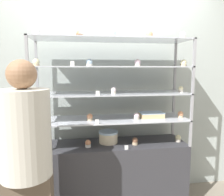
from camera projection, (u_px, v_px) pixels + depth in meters
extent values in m
cube|color=#A8B2AD|center=(107.00, 88.00, 2.62)|extent=(8.00, 0.05, 2.60)
cube|color=#333338|center=(112.00, 176.00, 2.39)|extent=(1.58, 0.45, 0.74)
cube|color=#99999E|center=(39.00, 129.00, 2.41)|extent=(0.02, 0.02, 0.27)
cube|color=#99999E|center=(173.00, 123.00, 2.64)|extent=(0.02, 0.02, 0.27)
cube|color=#99999E|center=(31.00, 141.00, 2.00)|extent=(0.02, 0.02, 0.27)
cube|color=#99999E|center=(190.00, 134.00, 2.23)|extent=(0.02, 0.02, 0.27)
cube|color=#B7BCC6|center=(112.00, 119.00, 2.30)|extent=(1.58, 0.45, 0.01)
cube|color=#99999E|center=(38.00, 104.00, 2.37)|extent=(0.02, 0.02, 0.27)
cube|color=#99999E|center=(174.00, 101.00, 2.61)|extent=(0.02, 0.02, 0.27)
cube|color=#99999E|center=(30.00, 112.00, 1.96)|extent=(0.02, 0.02, 0.27)
cube|color=#99999E|center=(192.00, 107.00, 2.19)|extent=(0.02, 0.02, 0.27)
cube|color=#B7BCC6|center=(112.00, 93.00, 2.26)|extent=(1.58, 0.45, 0.01)
cube|color=#99999E|center=(37.00, 79.00, 2.34)|extent=(0.02, 0.02, 0.27)
cube|color=#99999E|center=(175.00, 78.00, 2.57)|extent=(0.02, 0.02, 0.27)
cube|color=#99999E|center=(28.00, 82.00, 1.92)|extent=(0.02, 0.02, 0.27)
cube|color=#99999E|center=(193.00, 80.00, 2.15)|extent=(0.02, 0.02, 0.27)
cube|color=#B7BCC6|center=(112.00, 67.00, 2.23)|extent=(1.58, 0.45, 0.01)
cube|color=#99999E|center=(36.00, 53.00, 2.30)|extent=(0.02, 0.02, 0.27)
cube|color=#99999E|center=(176.00, 55.00, 2.53)|extent=(0.02, 0.02, 0.27)
cube|color=#99999E|center=(27.00, 50.00, 1.89)|extent=(0.02, 0.02, 0.27)
cube|color=#99999E|center=(195.00, 52.00, 2.12)|extent=(0.02, 0.02, 0.27)
cube|color=#B7BCC6|center=(112.00, 39.00, 2.19)|extent=(1.58, 0.45, 0.01)
cylinder|color=beige|center=(108.00, 138.00, 2.36)|extent=(0.20, 0.20, 0.11)
cylinder|color=silver|center=(108.00, 132.00, 2.35)|extent=(0.21, 0.21, 0.02)
cube|color=#DBBC84|center=(151.00, 115.00, 2.35)|extent=(0.25, 0.16, 0.05)
cube|color=silver|center=(151.00, 113.00, 2.34)|extent=(0.25, 0.16, 0.01)
cylinder|color=#CCB28C|center=(41.00, 147.00, 2.18)|extent=(0.06, 0.06, 0.03)
sphere|color=white|center=(41.00, 144.00, 2.18)|extent=(0.06, 0.06, 0.06)
cylinder|color=white|center=(88.00, 146.00, 2.23)|extent=(0.06, 0.06, 0.03)
sphere|color=#E5996B|center=(88.00, 143.00, 2.22)|extent=(0.06, 0.06, 0.06)
cylinder|color=#CCB28C|center=(135.00, 143.00, 2.30)|extent=(0.06, 0.06, 0.03)
sphere|color=#8C5B42|center=(135.00, 140.00, 2.30)|extent=(0.06, 0.06, 0.06)
cylinder|color=beige|center=(178.00, 140.00, 2.39)|extent=(0.06, 0.06, 0.03)
sphere|color=#F4EAB2|center=(178.00, 138.00, 2.39)|extent=(0.06, 0.06, 0.06)
cube|color=white|center=(126.00, 148.00, 2.15)|extent=(0.04, 0.00, 0.04)
cylinder|color=beige|center=(39.00, 121.00, 2.13)|extent=(0.06, 0.06, 0.02)
sphere|color=silver|center=(39.00, 119.00, 2.12)|extent=(0.06, 0.06, 0.06)
cylinder|color=#CCB28C|center=(90.00, 119.00, 2.22)|extent=(0.06, 0.06, 0.02)
sphere|color=#E5996B|center=(90.00, 116.00, 2.21)|extent=(0.06, 0.06, 0.06)
cylinder|color=beige|center=(136.00, 118.00, 2.26)|extent=(0.06, 0.06, 0.02)
sphere|color=silver|center=(137.00, 116.00, 2.26)|extent=(0.06, 0.06, 0.06)
cylinder|color=#CCB28C|center=(180.00, 116.00, 2.35)|extent=(0.06, 0.06, 0.02)
sphere|color=#E5996B|center=(181.00, 114.00, 2.35)|extent=(0.06, 0.06, 0.06)
cube|color=white|center=(97.00, 122.00, 2.07)|extent=(0.04, 0.00, 0.04)
cylinder|color=white|center=(35.00, 94.00, 2.06)|extent=(0.05, 0.05, 0.03)
sphere|color=silver|center=(35.00, 91.00, 2.05)|extent=(0.05, 0.05, 0.05)
cylinder|color=beige|center=(114.00, 93.00, 2.16)|extent=(0.05, 0.05, 0.03)
sphere|color=silver|center=(114.00, 90.00, 2.16)|extent=(0.05, 0.05, 0.05)
cylinder|color=beige|center=(181.00, 91.00, 2.33)|extent=(0.05, 0.05, 0.03)
sphere|color=#F4EAB2|center=(181.00, 88.00, 2.33)|extent=(0.05, 0.05, 0.05)
cube|color=white|center=(98.00, 93.00, 2.04)|extent=(0.04, 0.00, 0.04)
cylinder|color=#CCB28C|center=(36.00, 65.00, 2.08)|extent=(0.06, 0.06, 0.02)
sphere|color=#F4EAB2|center=(36.00, 62.00, 2.07)|extent=(0.06, 0.06, 0.06)
cylinder|color=white|center=(89.00, 65.00, 2.12)|extent=(0.06, 0.06, 0.02)
sphere|color=silver|center=(89.00, 62.00, 2.12)|extent=(0.06, 0.06, 0.06)
cylinder|color=beige|center=(138.00, 65.00, 2.20)|extent=(0.06, 0.06, 0.02)
sphere|color=silver|center=(138.00, 62.00, 2.20)|extent=(0.06, 0.06, 0.06)
cylinder|color=#CCB28C|center=(183.00, 65.00, 2.27)|extent=(0.06, 0.06, 0.02)
sphere|color=#F4EAB2|center=(184.00, 62.00, 2.27)|extent=(0.06, 0.06, 0.06)
cube|color=white|center=(72.00, 64.00, 1.97)|extent=(0.04, 0.00, 0.04)
cylinder|color=white|center=(36.00, 35.00, 2.03)|extent=(0.06, 0.06, 0.03)
sphere|color=white|center=(36.00, 32.00, 2.03)|extent=(0.07, 0.07, 0.07)
cylinder|color=beige|center=(75.00, 36.00, 2.08)|extent=(0.06, 0.06, 0.03)
sphere|color=#F4EAB2|center=(75.00, 33.00, 2.08)|extent=(0.07, 0.07, 0.07)
cylinder|color=beige|center=(112.00, 37.00, 2.12)|extent=(0.06, 0.06, 0.03)
sphere|color=silver|center=(112.00, 33.00, 2.12)|extent=(0.07, 0.07, 0.07)
cylinder|color=white|center=(149.00, 38.00, 2.19)|extent=(0.06, 0.06, 0.03)
sphere|color=#E5996B|center=(149.00, 34.00, 2.19)|extent=(0.07, 0.07, 0.07)
cylinder|color=beige|center=(182.00, 38.00, 2.22)|extent=(0.06, 0.06, 0.03)
sphere|color=white|center=(183.00, 35.00, 2.22)|extent=(0.07, 0.07, 0.07)
cube|color=white|center=(74.00, 32.00, 1.93)|extent=(0.04, 0.00, 0.04)
torus|color=brown|center=(78.00, 36.00, 2.10)|extent=(0.12, 0.12, 0.03)
cylinder|color=beige|center=(25.00, 133.00, 1.59)|extent=(0.37, 0.37, 0.65)
sphere|color=#936B4C|center=(22.00, 74.00, 1.53)|extent=(0.21, 0.21, 0.21)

